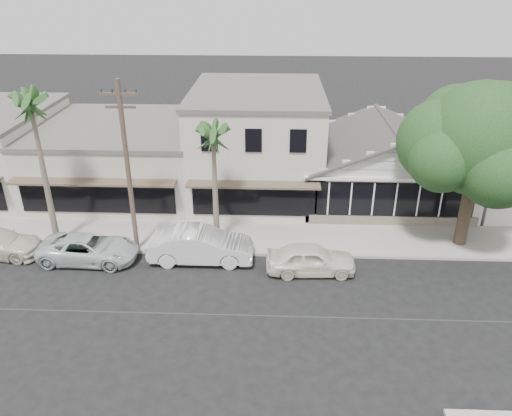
{
  "coord_description": "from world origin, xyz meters",
  "views": [
    {
      "loc": [
        -1.82,
        -17.27,
        13.52
      ],
      "look_at": [
        -2.76,
        6.0,
        2.25
      ],
      "focal_mm": 35.0,
      "sensor_mm": 36.0,
      "label": 1
    }
  ],
  "objects_px": {
    "utility_pole": "(128,166)",
    "car_0": "(311,259)",
    "shade_tree": "(476,141)",
    "car_1": "(201,246)",
    "car_2": "(89,249)"
  },
  "relations": [
    {
      "from": "car_1",
      "to": "car_2",
      "type": "distance_m",
      "value": 5.69
    },
    {
      "from": "car_2",
      "to": "shade_tree",
      "type": "bearing_deg",
      "value": -80.31
    },
    {
      "from": "shade_tree",
      "to": "car_1",
      "type": "bearing_deg",
      "value": -170.1
    },
    {
      "from": "utility_pole",
      "to": "car_1",
      "type": "distance_m",
      "value": 5.33
    },
    {
      "from": "shade_tree",
      "to": "car_2",
      "type": "bearing_deg",
      "value": -172.29
    },
    {
      "from": "car_0",
      "to": "car_1",
      "type": "distance_m",
      "value": 5.56
    },
    {
      "from": "car_2",
      "to": "car_0",
      "type": "bearing_deg",
      "value": -91.17
    },
    {
      "from": "utility_pole",
      "to": "car_1",
      "type": "relative_size",
      "value": 1.71
    },
    {
      "from": "car_0",
      "to": "shade_tree",
      "type": "distance_m",
      "value": 10.07
    },
    {
      "from": "utility_pole",
      "to": "car_0",
      "type": "relative_size",
      "value": 2.08
    },
    {
      "from": "car_0",
      "to": "car_2",
      "type": "relative_size",
      "value": 0.87
    },
    {
      "from": "utility_pole",
      "to": "car_2",
      "type": "bearing_deg",
      "value": -154.16
    },
    {
      "from": "car_1",
      "to": "shade_tree",
      "type": "bearing_deg",
      "value": -80.4
    },
    {
      "from": "utility_pole",
      "to": "car_0",
      "type": "height_order",
      "value": "utility_pole"
    },
    {
      "from": "utility_pole",
      "to": "shade_tree",
      "type": "bearing_deg",
      "value": 5.22
    }
  ]
}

